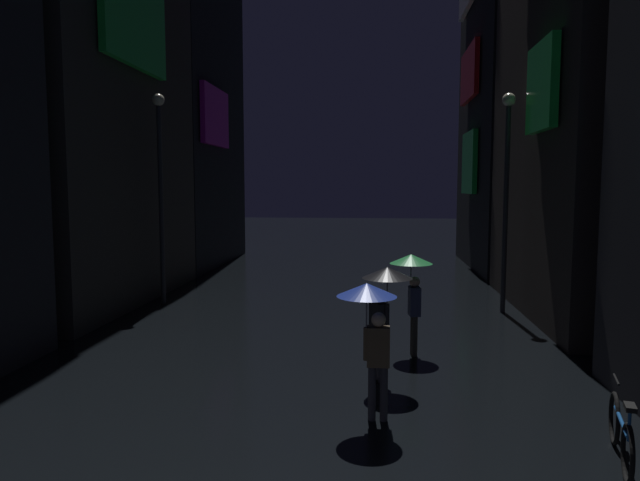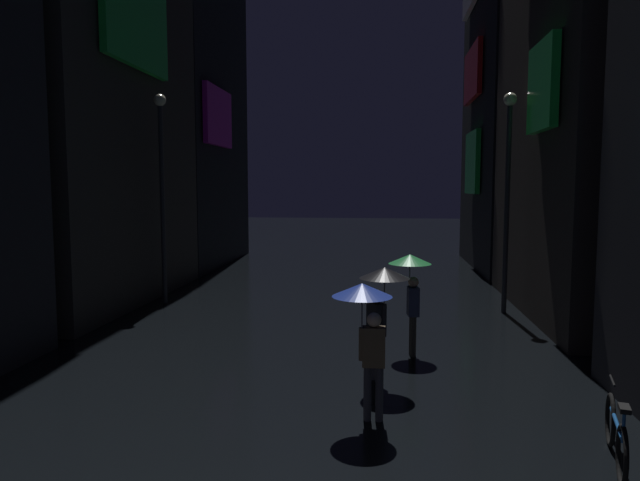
% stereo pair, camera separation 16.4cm
% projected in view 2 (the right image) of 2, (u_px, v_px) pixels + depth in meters
% --- Properties ---
extents(building_left_far, '(4.25, 8.24, 20.65)m').
position_uv_depth(building_left_far, '(181.00, 34.00, 25.43)').
color(building_left_far, black).
rests_on(building_left_far, ground).
extents(building_right_mid, '(4.25, 8.55, 15.58)m').
position_uv_depth(building_right_mid, '(606.00, 27.00, 15.27)').
color(building_right_mid, '#2D2826').
rests_on(building_right_mid, ground).
extents(building_right_far, '(4.25, 8.47, 19.54)m').
position_uv_depth(building_right_far, '(526.00, 37.00, 23.95)').
color(building_right_far, black).
rests_on(building_right_far, ground).
extents(pedestrian_midstreet_left_blue, '(0.90, 0.90, 2.12)m').
position_uv_depth(pedestrian_midstreet_left_blue, '(366.00, 313.00, 8.48)').
color(pedestrian_midstreet_left_blue, '#2D2D38').
rests_on(pedestrian_midstreet_left_blue, ground).
extents(pedestrian_near_crossing_green, '(0.90, 0.90, 2.12)m').
position_uv_depth(pedestrian_near_crossing_green, '(411.00, 276.00, 11.97)').
color(pedestrian_near_crossing_green, '#38332D').
rests_on(pedestrian_near_crossing_green, ground).
extents(pedestrian_foreground_left_black, '(0.90, 0.90, 2.12)m').
position_uv_depth(pedestrian_foreground_left_black, '(382.00, 292.00, 10.18)').
color(pedestrian_foreground_left_black, '#2D2D38').
rests_on(pedestrian_foreground_left_black, ground).
extents(bicycle_parked_at_storefront, '(0.50, 1.78, 0.96)m').
position_uv_depth(bicycle_parked_at_storefront, '(616.00, 434.00, 7.29)').
color(bicycle_parked_at_storefront, black).
rests_on(bicycle_parked_at_storefront, ground).
extents(streetlamp_left_far, '(0.36, 0.36, 6.26)m').
position_uv_depth(streetlamp_left_far, '(162.00, 176.00, 17.02)').
color(streetlamp_left_far, '#2D2D33').
rests_on(streetlamp_left_far, ground).
extents(streetlamp_right_far, '(0.36, 0.36, 6.08)m').
position_uv_depth(streetlamp_right_far, '(508.00, 179.00, 15.69)').
color(streetlamp_right_far, '#2D2D33').
rests_on(streetlamp_right_far, ground).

